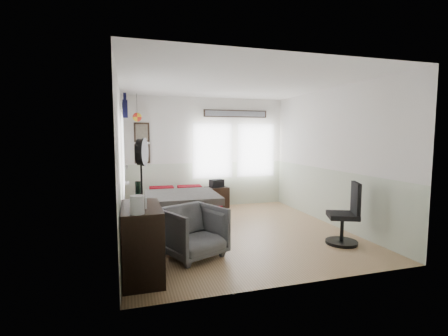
% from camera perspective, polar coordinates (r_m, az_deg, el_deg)
% --- Properties ---
extents(ground_plane, '(4.00, 4.50, 0.01)m').
position_cam_1_polar(ground_plane, '(6.14, 2.00, -11.13)').
color(ground_plane, '#9E754C').
extents(room_shell, '(4.02, 4.52, 2.71)m').
position_cam_1_polar(room_shell, '(6.03, 0.78, 4.18)').
color(room_shell, silver).
rests_on(room_shell, ground_plane).
extents(wall_decor, '(3.55, 1.32, 1.44)m').
position_cam_1_polar(wall_decor, '(7.57, -10.83, 8.09)').
color(wall_decor, black).
rests_on(wall_decor, room_shell).
extents(bed, '(1.45, 1.97, 0.62)m').
position_cam_1_polar(bed, '(6.80, -7.67, -6.83)').
color(bed, black).
rests_on(bed, ground_plane).
extents(dresser, '(0.48, 1.00, 0.90)m').
position_cam_1_polar(dresser, '(4.31, -14.26, -12.35)').
color(dresser, black).
rests_on(dresser, ground_plane).
extents(armchair, '(1.06, 1.07, 0.74)m').
position_cam_1_polar(armchair, '(4.86, -5.44, -11.10)').
color(armchair, '#58585D').
rests_on(armchair, ground_plane).
extents(nightstand, '(0.57, 0.49, 0.51)m').
position_cam_1_polar(nightstand, '(8.02, -1.30, -5.19)').
color(nightstand, black).
rests_on(nightstand, ground_plane).
extents(task_chair, '(0.60, 0.60, 1.03)m').
position_cam_1_polar(task_chair, '(5.71, 20.66, -8.39)').
color(task_chair, black).
rests_on(task_chair, ground_plane).
extents(kettle, '(0.18, 0.16, 0.21)m').
position_cam_1_polar(kettle, '(3.76, -15.00, -6.27)').
color(kettle, silver).
rests_on(kettle, dresser).
extents(bottle, '(0.07, 0.07, 0.28)m').
position_cam_1_polar(bottle, '(4.35, -14.89, -4.15)').
color(bottle, black).
rests_on(bottle, dresser).
extents(stand_fan, '(0.18, 0.34, 0.85)m').
position_cam_1_polar(stand_fan, '(4.11, -14.26, 2.53)').
color(stand_fan, black).
rests_on(stand_fan, dresser).
extents(black_bag, '(0.37, 0.29, 0.19)m').
position_cam_1_polar(black_bag, '(7.96, -1.30, -2.71)').
color(black_bag, black).
rests_on(black_bag, nightstand).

